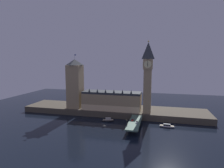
{
  "coord_description": "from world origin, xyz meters",
  "views": [
    {
      "loc": [
        52.35,
        -178.55,
        63.88
      ],
      "look_at": [
        3.05,
        20.0,
        38.55
      ],
      "focal_mm": 30.0,
      "sensor_mm": 36.0,
      "label": 1
    }
  ],
  "objects": [
    {
      "name": "boat_downstream",
      "position": [
        61.95,
        3.74,
        1.21
      ],
      "size": [
        14.83,
        4.71,
        3.3
      ],
      "color": "white",
      "rests_on": "ground_plane"
    },
    {
      "name": "street_lamp_mid",
      "position": [
        36.85,
        -5.0,
        9.7
      ],
      "size": [
        1.34,
        0.6,
        6.02
      ],
      "color": "#2D3333",
      "rests_on": "bridge"
    },
    {
      "name": "embankment",
      "position": [
        0.0,
        39.0,
        3.45
      ],
      "size": [
        220.0,
        42.0,
        6.9
      ],
      "color": "#4C4438",
      "rests_on": "ground_plane"
    },
    {
      "name": "street_lamp_far",
      "position": [
        26.28,
        9.72,
        9.82
      ],
      "size": [
        1.34,
        0.6,
        6.2
      ],
      "color": "#2D3333",
      "rests_on": "bridge"
    },
    {
      "name": "boat_upstream",
      "position": [
        2.18,
        6.48,
        1.52
      ],
      "size": [
        12.95,
        6.94,
        4.15
      ],
      "color": "#28282D",
      "rests_on": "ground_plane"
    },
    {
      "name": "pedestrian_far_rail",
      "position": [
        26.68,
        5.32,
        6.91
      ],
      "size": [
        0.38,
        0.38,
        1.84
      ],
      "color": "black",
      "rests_on": "bridge"
    },
    {
      "name": "parliament_hall",
      "position": [
        -0.16,
        31.05,
        17.49
      ],
      "size": [
        68.06,
        21.47,
        25.43
      ],
      "color": "tan",
      "rests_on": "embankment"
    },
    {
      "name": "clock_tower",
      "position": [
        41.3,
        25.62,
        48.45
      ],
      "size": [
        10.23,
        10.34,
        78.27
      ],
      "color": "tan",
      "rests_on": "embankment"
    },
    {
      "name": "bridge",
      "position": [
        31.57,
        -5.0,
        4.41
      ],
      "size": [
        11.11,
        46.0,
        5.93
      ],
      "color": "#476656",
      "rests_on": "ground_plane"
    },
    {
      "name": "victoria_tower",
      "position": [
        -45.73,
        29.74,
        36.49
      ],
      "size": [
        16.82,
        16.82,
        64.94
      ],
      "color": "tan",
      "rests_on": "embankment"
    },
    {
      "name": "street_lamp_near",
      "position": [
        26.28,
        -19.72,
        9.89
      ],
      "size": [
        1.34,
        0.6,
        6.31
      ],
      "color": "#2D3333",
      "rests_on": "bridge"
    },
    {
      "name": "pedestrian_mid_walk",
      "position": [
        36.45,
        -1.76,
        6.8
      ],
      "size": [
        0.38,
        0.38,
        1.65
      ],
      "color": "black",
      "rests_on": "bridge"
    },
    {
      "name": "ground_plane",
      "position": [
        0.0,
        0.0,
        0.0
      ],
      "size": [
        400.0,
        400.0,
        0.0
      ],
      "primitive_type": "plane",
      "color": "black"
    },
    {
      "name": "car_northbound_lead",
      "position": [
        29.12,
        -2.21,
        6.6
      ],
      "size": [
        2.08,
        4.6,
        1.42
      ],
      "color": "red",
      "rests_on": "bridge"
    },
    {
      "name": "car_southbound_lead",
      "position": [
        34.01,
        -7.88,
        6.64
      ],
      "size": [
        1.85,
        4.79,
        1.5
      ],
      "color": "white",
      "rests_on": "bridge"
    },
    {
      "name": "pedestrian_near_rail",
      "position": [
        26.68,
        -18.37,
        6.79
      ],
      "size": [
        0.38,
        0.38,
        1.64
      ],
      "color": "black",
      "rests_on": "bridge"
    }
  ]
}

